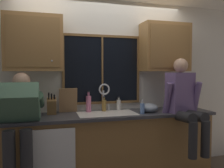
# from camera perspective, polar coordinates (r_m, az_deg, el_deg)

# --- Properties ---
(back_wall) EXTENTS (5.35, 0.12, 2.55)m
(back_wall) POSITION_cam_1_polar(r_m,az_deg,el_deg) (3.44, -2.62, -0.51)
(back_wall) COLOR silver
(back_wall) RESTS_ON floor
(window_glass) EXTENTS (1.10, 0.02, 0.95)m
(window_glass) POSITION_cam_1_polar(r_m,az_deg,el_deg) (3.36, -2.49, 3.67)
(window_glass) COLOR black
(window_frame_top) EXTENTS (1.17, 0.02, 0.04)m
(window_frame_top) POSITION_cam_1_polar(r_m,az_deg,el_deg) (3.39, -2.47, 12.02)
(window_frame_top) COLOR brown
(window_frame_bottom) EXTENTS (1.17, 0.02, 0.04)m
(window_frame_bottom) POSITION_cam_1_polar(r_m,az_deg,el_deg) (3.38, -2.44, -4.70)
(window_frame_bottom) COLOR brown
(window_frame_left) EXTENTS (0.03, 0.02, 0.95)m
(window_frame_left) POSITION_cam_1_polar(r_m,az_deg,el_deg) (3.27, -12.20, 3.62)
(window_frame_left) COLOR brown
(window_frame_right) EXTENTS (0.03, 0.02, 0.95)m
(window_frame_right) POSITION_cam_1_polar(r_m,az_deg,el_deg) (3.52, 6.59, 3.63)
(window_frame_right) COLOR brown
(window_mullion_center) EXTENTS (0.02, 0.02, 0.95)m
(window_mullion_center) POSITION_cam_1_polar(r_m,az_deg,el_deg) (3.35, -2.45, 3.67)
(window_mullion_center) COLOR brown
(lower_cabinet_run) EXTENTS (2.95, 0.58, 0.88)m
(lower_cabinet_run) POSITION_cam_1_polar(r_m,az_deg,el_deg) (3.26, -1.16, -15.69)
(lower_cabinet_run) COLOR olive
(lower_cabinet_run) RESTS_ON floor
(countertop) EXTENTS (3.01, 0.62, 0.04)m
(countertop) POSITION_cam_1_polar(r_m,az_deg,el_deg) (3.13, -1.08, -7.80)
(countertop) COLOR #38383D
(countertop) RESTS_ON lower_cabinet_run
(dishwasher_front) EXTENTS (0.60, 0.02, 0.74)m
(dishwasher_front) POSITION_cam_1_polar(r_m,az_deg,el_deg) (2.87, -15.50, -18.14)
(dishwasher_front) COLOR white
(upper_cabinet_left) EXTENTS (0.72, 0.36, 0.72)m
(upper_cabinet_left) POSITION_cam_1_polar(r_m,az_deg,el_deg) (3.14, -19.02, 9.67)
(upper_cabinet_left) COLOR #9E703D
(upper_cabinet_right) EXTENTS (0.72, 0.36, 0.72)m
(upper_cabinet_right) POSITION_cam_1_polar(r_m,az_deg,el_deg) (3.57, 13.19, 8.95)
(upper_cabinet_right) COLOR #9E703D
(sink) EXTENTS (0.80, 0.46, 0.21)m
(sink) POSITION_cam_1_polar(r_m,az_deg,el_deg) (3.15, -1.25, -9.17)
(sink) COLOR white
(sink) RESTS_ON lower_cabinet_run
(faucet) EXTENTS (0.18, 0.09, 0.40)m
(faucet) POSITION_cam_1_polar(r_m,az_deg,el_deg) (3.27, -1.91, -2.48)
(faucet) COLOR silver
(faucet) RESTS_ON countertop
(person_standing) EXTENTS (0.53, 0.72, 1.49)m
(person_standing) POSITION_cam_1_polar(r_m,az_deg,el_deg) (2.78, -22.31, -8.69)
(person_standing) COLOR #262628
(person_standing) RESTS_ON floor
(person_sitting_on_counter) EXTENTS (0.54, 0.64, 1.26)m
(person_sitting_on_counter) POSITION_cam_1_polar(r_m,az_deg,el_deg) (3.27, 17.73, -3.86)
(person_sitting_on_counter) COLOR #262628
(person_sitting_on_counter) RESTS_ON countertop
(knife_block) EXTENTS (0.12, 0.18, 0.32)m
(knife_block) POSITION_cam_1_polar(r_m,az_deg,el_deg) (3.13, -14.98, -5.51)
(knife_block) COLOR brown
(knife_block) RESTS_ON countertop
(cutting_board) EXTENTS (0.25, 0.09, 0.35)m
(cutting_board) POSITION_cam_1_polar(r_m,az_deg,el_deg) (3.23, -10.99, -4.08)
(cutting_board) COLOR #997047
(cutting_board) RESTS_ON countertop
(mixing_bowl) EXTENTS (0.26, 0.26, 0.13)m
(mixing_bowl) POSITION_cam_1_polar(r_m,az_deg,el_deg) (3.28, 9.27, -5.93)
(mixing_bowl) COLOR #8C99A8
(mixing_bowl) RESTS_ON countertop
(soap_dispenser) EXTENTS (0.06, 0.07, 0.20)m
(soap_dispenser) POSITION_cam_1_polar(r_m,az_deg,el_deg) (3.12, 7.65, -6.07)
(soap_dispenser) COLOR #668CCC
(soap_dispenser) RESTS_ON countertop
(bottle_green_glass) EXTENTS (0.06, 0.06, 0.20)m
(bottle_green_glass) POSITION_cam_1_polar(r_m,az_deg,el_deg) (3.39, 1.70, -5.21)
(bottle_green_glass) COLOR silver
(bottle_green_glass) RESTS_ON countertop
(bottle_tall_clear) EXTENTS (0.07, 0.07, 0.30)m
(bottle_tall_clear) POSITION_cam_1_polar(r_m,az_deg,el_deg) (3.23, -5.93, -4.91)
(bottle_tall_clear) COLOR pink
(bottle_tall_clear) RESTS_ON countertop
(bottle_amber_small) EXTENTS (0.06, 0.06, 0.21)m
(bottle_amber_small) POSITION_cam_1_polar(r_m,az_deg,el_deg) (3.29, -2.02, -5.37)
(bottle_amber_small) COLOR olive
(bottle_amber_small) RESTS_ON countertop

